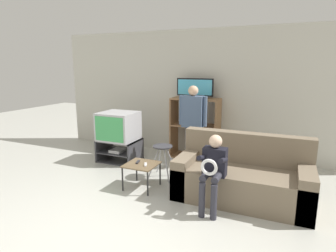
{
  "coord_description": "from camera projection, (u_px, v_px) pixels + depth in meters",
  "views": [
    {
      "loc": [
        1.8,
        -2.29,
        1.85
      ],
      "look_at": [
        0.02,
        1.83,
        0.9
      ],
      "focal_mm": 30.0,
      "sensor_mm": 36.0,
      "label": 1
    }
  ],
  "objects": [
    {
      "name": "person_standing_adult",
      "position": [
        193.0,
        119.0,
        5.14
      ],
      "size": [
        0.53,
        0.2,
        1.52
      ],
      "color": "#4C4C56",
      "rests_on": "ground_plane"
    },
    {
      "name": "snack_table",
      "position": [
        142.0,
        167.0,
        4.31
      ],
      "size": [
        0.48,
        0.48,
        0.39
      ],
      "color": "brown",
      "rests_on": "ground_plane"
    },
    {
      "name": "television_main",
      "position": [
        118.0,
        126.0,
        5.5
      ],
      "size": [
        0.7,
        0.64,
        0.55
      ],
      "color": "#B2B2B7",
      "rests_on": "tv_stand"
    },
    {
      "name": "remote_control_white",
      "position": [
        146.0,
        165.0,
        4.25
      ],
      "size": [
        0.1,
        0.15,
        0.02
      ],
      "primitive_type": "cube",
      "rotation": [
        0.0,
        0.0,
        0.46
      ],
      "color": "silver",
      "rests_on": "snack_table"
    },
    {
      "name": "person_seated_child",
      "position": [
        213.0,
        167.0,
        3.57
      ],
      "size": [
        0.33,
        0.43,
        1.0
      ],
      "color": "#2D2D38",
      "rests_on": "ground_plane"
    },
    {
      "name": "remote_control_black",
      "position": [
        138.0,
        162.0,
        4.36
      ],
      "size": [
        0.07,
        0.15,
        0.02
      ],
      "primitive_type": "cube",
      "rotation": [
        0.0,
        0.0,
        0.26
      ],
      "color": "#232328",
      "rests_on": "snack_table"
    },
    {
      "name": "wall_back",
      "position": [
        196.0,
        93.0,
        5.88
      ],
      "size": [
        6.4,
        0.06,
        2.6
      ],
      "color": "beige",
      "rests_on": "ground_plane"
    },
    {
      "name": "ground_plane",
      "position": [
        102.0,
        236.0,
        3.14
      ],
      "size": [
        18.0,
        18.0,
        0.0
      ],
      "primitive_type": "plane",
      "color": "#B7B7AD"
    },
    {
      "name": "television_flat",
      "position": [
        195.0,
        89.0,
        5.59
      ],
      "size": [
        0.75,
        0.2,
        0.39
      ],
      "color": "black",
      "rests_on": "media_shelf"
    },
    {
      "name": "tv_stand",
      "position": [
        120.0,
        150.0,
        5.6
      ],
      "size": [
        0.77,
        0.6,
        0.43
      ],
      "color": "#38383D",
      "rests_on": "ground_plane"
    },
    {
      "name": "folding_stool",
      "position": [
        163.0,
        152.0,
        4.71
      ],
      "size": [
        0.41,
        0.37,
        0.56
      ],
      "color": "#B7B7BC",
      "rests_on": "ground_plane"
    },
    {
      "name": "couch",
      "position": [
        242.0,
        178.0,
        3.96
      ],
      "size": [
        1.83,
        0.84,
        0.91
      ],
      "color": "#756651",
      "rests_on": "ground_plane"
    },
    {
      "name": "media_shelf",
      "position": [
        195.0,
        128.0,
        5.72
      ],
      "size": [
        0.97,
        0.44,
        1.23
      ],
      "color": "#8E6642",
      "rests_on": "ground_plane"
    }
  ]
}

